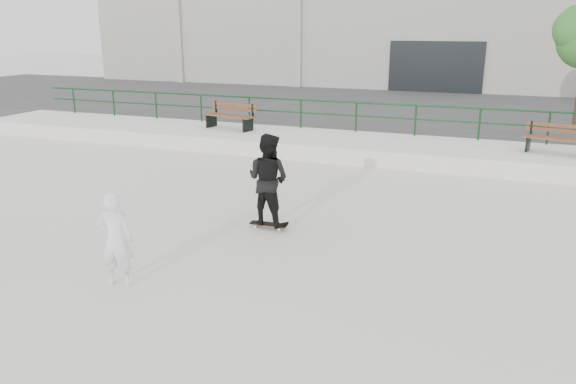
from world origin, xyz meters
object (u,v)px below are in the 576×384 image
at_px(bench_left, 230,116).
at_px(bench_right, 558,139).
at_px(seated_skater, 116,239).
at_px(skateboard, 269,224).
at_px(standing_skater, 268,179).

relative_size(bench_left, bench_right, 1.08).
height_order(bench_left, seated_skater, seated_skater).
bearing_deg(skateboard, standing_skater, 100.14).
relative_size(bench_left, seated_skater, 1.30).
bearing_deg(skateboard, bench_left, 117.66).
bearing_deg(bench_left, seated_skater, -60.43).
bearing_deg(standing_skater, bench_left, -48.49).
distance_m(bench_right, seated_skater, 12.73).
xyz_separation_m(skateboard, seated_skater, (-1.21, -3.30, 0.71)).
distance_m(standing_skater, seated_skater, 3.52).
distance_m(bench_right, standing_skater, 9.35).
bearing_deg(bench_right, standing_skater, -117.60).
distance_m(bench_left, skateboard, 8.92).
bearing_deg(skateboard, seated_skater, -114.00).
relative_size(bench_right, skateboard, 2.38).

